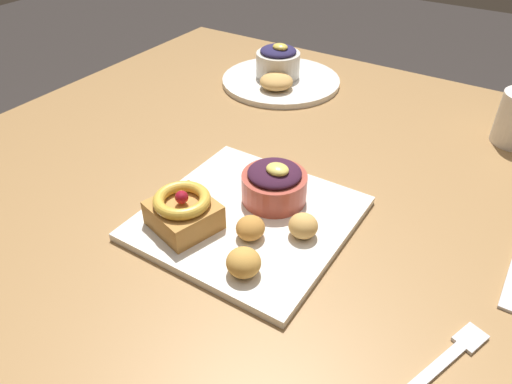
% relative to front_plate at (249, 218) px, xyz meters
% --- Properties ---
extents(dining_table, '(1.37, 1.04, 0.73)m').
position_rel_front_plate_xyz_m(dining_table, '(0.08, 0.14, -0.09)').
color(dining_table, olive).
rests_on(dining_table, ground_plane).
extents(front_plate, '(0.28, 0.28, 0.01)m').
position_rel_front_plate_xyz_m(front_plate, '(0.00, 0.00, 0.00)').
color(front_plate, white).
rests_on(front_plate, dining_table).
extents(cake_slice, '(0.10, 0.10, 0.06)m').
position_rel_front_plate_xyz_m(cake_slice, '(-0.06, -0.07, 0.03)').
color(cake_slice, '#B77F3D').
rests_on(cake_slice, front_plate).
extents(berry_ramekin, '(0.10, 0.10, 0.07)m').
position_rel_front_plate_xyz_m(berry_ramekin, '(0.01, 0.05, 0.03)').
color(berry_ramekin, '#B24C3D').
rests_on(berry_ramekin, front_plate).
extents(fritter_front, '(0.04, 0.04, 0.03)m').
position_rel_front_plate_xyz_m(fritter_front, '(0.03, -0.04, 0.02)').
color(fritter_front, '#BC7F38').
rests_on(fritter_front, front_plate).
extents(fritter_middle, '(0.04, 0.04, 0.04)m').
position_rel_front_plate_xyz_m(fritter_middle, '(0.06, -0.10, 0.02)').
color(fritter_middle, gold).
rests_on(fritter_middle, front_plate).
extents(fritter_back, '(0.04, 0.04, 0.03)m').
position_rel_front_plate_xyz_m(fritter_back, '(0.09, 0.00, 0.02)').
color(fritter_back, tan).
rests_on(fritter_back, front_plate).
extents(back_plate, '(0.26, 0.26, 0.01)m').
position_rel_front_plate_xyz_m(back_plate, '(-0.20, 0.44, 0.00)').
color(back_plate, white).
rests_on(back_plate, dining_table).
extents(back_ramekin, '(0.10, 0.10, 0.08)m').
position_rel_front_plate_xyz_m(back_ramekin, '(-0.22, 0.45, 0.04)').
color(back_ramekin, silver).
rests_on(back_ramekin, back_plate).
extents(back_pastry, '(0.07, 0.07, 0.03)m').
position_rel_front_plate_xyz_m(back_pastry, '(-0.19, 0.39, 0.02)').
color(back_pastry, tan).
rests_on(back_pastry, back_plate).
extents(fork, '(0.06, 0.12, 0.00)m').
position_rel_front_plate_xyz_m(fork, '(0.31, -0.07, -0.00)').
color(fork, silver).
rests_on(fork, dining_table).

